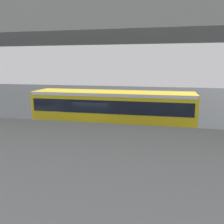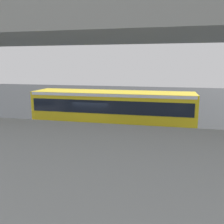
{
  "view_description": "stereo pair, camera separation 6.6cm",
  "coord_description": "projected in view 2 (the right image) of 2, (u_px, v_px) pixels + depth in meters",
  "views": [
    {
      "loc": [
        -4.98,
        16.3,
        5.05
      ],
      "look_at": [
        -1.19,
        -0.77,
        1.6
      ],
      "focal_mm": 38.72,
      "sensor_mm": 36.0,
      "label": 1
    },
    {
      "loc": [
        -5.05,
        16.29,
        5.05
      ],
      "look_at": [
        -1.19,
        -0.77,
        1.6
      ],
      "focal_mm": 38.72,
      "sensor_mm": 36.0,
      "label": 2
    }
  ],
  "objects": [
    {
      "name": "ground",
      "position": [
        94.0,
        135.0,
        17.66
      ],
      "size": [
        80.0,
        80.0,
        0.0
      ],
      "primitive_type": "plane",
      "color": "#2D3033"
    },
    {
      "name": "lane_dash_leftmost",
      "position": [
        204.0,
        131.0,
        18.76
      ],
      "size": [
        2.0,
        0.2,
        0.01
      ],
      "primitive_type": "cube",
      "color": "silver",
      "rests_on": "ground"
    },
    {
      "name": "traffic_sign",
      "position": [
        61.0,
        101.0,
        21.47
      ],
      "size": [
        0.08,
        0.6,
        2.8
      ],
      "color": "slate",
      "rests_on": "ground"
    },
    {
      "name": "lane_dash_centre",
      "position": [
        104.0,
        125.0,
        20.49
      ],
      "size": [
        2.0,
        0.2,
        0.01
      ],
      "primitive_type": "cube",
      "color": "silver",
      "rests_on": "ground"
    },
    {
      "name": "lane_dash_rightmost",
      "position": [
        20.0,
        120.0,
        22.23
      ],
      "size": [
        2.0,
        0.2,
        0.01
      ],
      "primitive_type": "cube",
      "color": "silver",
      "rests_on": "ground"
    },
    {
      "name": "lane_dash_left",
      "position": [
        152.0,
        128.0,
        19.63
      ],
      "size": [
        2.0,
        0.2,
        0.01
      ],
      "primitive_type": "cube",
      "color": "silver",
      "rests_on": "ground"
    },
    {
      "name": "lane_dash_right",
      "position": [
        60.0,
        122.0,
        21.36
      ],
      "size": [
        2.0,
        0.2,
        0.01
      ],
      "primitive_type": "cube",
      "color": "silver",
      "rests_on": "ground"
    },
    {
      "name": "city_bus",
      "position": [
        113.0,
        109.0,
        17.45
      ],
      "size": [
        11.54,
        2.85,
        3.15
      ],
      "color": "yellow",
      "rests_on": "ground"
    }
  ]
}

